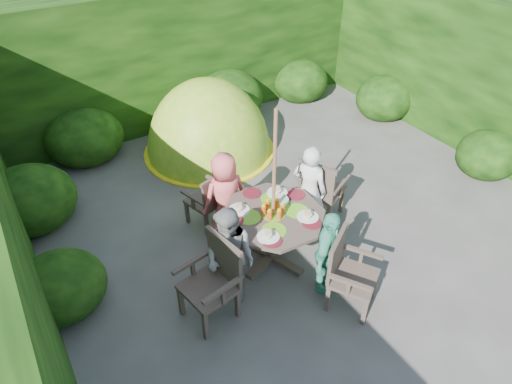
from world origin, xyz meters
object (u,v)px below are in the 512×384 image
patio_table (273,221)px  child_right (309,190)px  garden_chair_front (348,272)px  dome_tent (210,151)px  garden_chair_back (210,199)px  child_front (327,254)px  child_left (230,257)px  garden_chair_right (320,189)px  parasol_pole (274,193)px  child_back (225,196)px  garden_chair_left (214,279)px

patio_table → child_right: bearing=19.0°
garden_chair_front → dome_tent: bearing=54.8°
garden_chair_back → child_front: (0.63, -1.80, 0.12)m
child_left → garden_chair_right: bearing=82.6°
parasol_pole → dome_tent: size_ratio=0.79×
child_left → child_front: (1.02, -0.49, -0.06)m
child_right → garden_chair_back: bearing=25.2°
child_right → child_left: size_ratio=1.04×
patio_table → dome_tent: (0.52, 2.83, -0.65)m
parasol_pole → child_right: 0.91m
parasol_pole → child_back: bearing=109.1°
dome_tent → child_back: bearing=-91.3°
parasol_pole → child_right: size_ratio=1.63×
child_left → child_front: 1.13m
child_right → child_back: size_ratio=1.04×
child_left → dome_tent: 3.41m
garden_chair_left → dome_tent: (1.55, 3.20, -0.53)m
garden_chair_left → garden_chair_front: size_ratio=1.06×
garden_chair_front → garden_chair_right: bearing=30.9°
parasol_pole → child_left: bearing=-160.9°
garden_chair_front → child_right: child_right is taller
patio_table → child_back: (-0.27, 0.75, 0.00)m
garden_chair_back → child_right: size_ratio=0.65×
garden_chair_front → child_back: size_ratio=0.73×
garden_chair_back → child_left: (-0.39, -1.30, 0.19)m
child_front → dome_tent: 3.64m
garden_chair_back → child_front: child_front is taller
parasol_pole → dome_tent: parasol_pole is taller
child_back → dome_tent: bearing=-109.9°
garden_chair_right → child_back: (-1.30, 0.41, 0.13)m
child_right → child_front: bearing=124.1°
child_front → child_back: bearing=74.0°
garden_chair_back → child_back: (0.10, -0.28, 0.18)m
child_front → dome_tent: dome_tent is taller
child_left → child_front: bearing=37.9°
garden_chair_back → garden_chair_front: bearing=92.0°
garden_chair_right → dome_tent: 2.59m
parasol_pole → garden_chair_front: parasol_pole is taller
garden_chair_left → patio_table: bearing=99.2°
garden_chair_front → child_left: bearing=111.9°
garden_chair_left → garden_chair_back: garden_chair_left is taller
child_front → child_left: bearing=119.0°
garden_chair_back → child_left: child_left is taller
parasol_pole → child_front: 0.95m
child_back → child_front: child_back is taller
patio_table → garden_chair_front: 1.11m
garden_chair_back → child_right: child_right is taller
child_right → child_back: (-1.02, 0.49, -0.02)m
child_back → dome_tent: 2.31m
child_right → child_left: 1.60m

